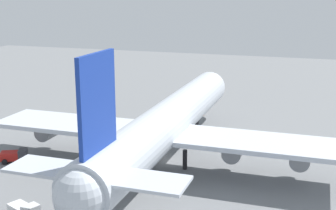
# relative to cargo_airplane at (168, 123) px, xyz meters

# --- Properties ---
(ground_plane) EXTENTS (251.11, 251.11, 0.00)m
(ground_plane) POSITION_rel_cargo_airplane_xyz_m (0.12, 0.00, -6.31)
(ground_plane) COLOR slate
(cargo_airplane) EXTENTS (62.78, 55.51, 20.45)m
(cargo_airplane) POSITION_rel_cargo_airplane_xyz_m (0.00, 0.00, 0.00)
(cargo_airplane) COLOR silver
(cargo_airplane) RESTS_ON ground_plane
(cargo_loader) EXTENTS (3.72, 4.56, 2.04)m
(cargo_loader) POSITION_rel_cargo_airplane_xyz_m (-8.37, 23.04, -5.23)
(cargo_loader) COLOR #333338
(cargo_loader) RESTS_ON ground_plane
(safety_cone_nose) EXTENTS (0.46, 0.46, 0.65)m
(safety_cone_nose) POSITION_rel_cargo_airplane_xyz_m (28.37, 1.32, -5.98)
(safety_cone_nose) COLOR orange
(safety_cone_nose) RESTS_ON ground_plane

